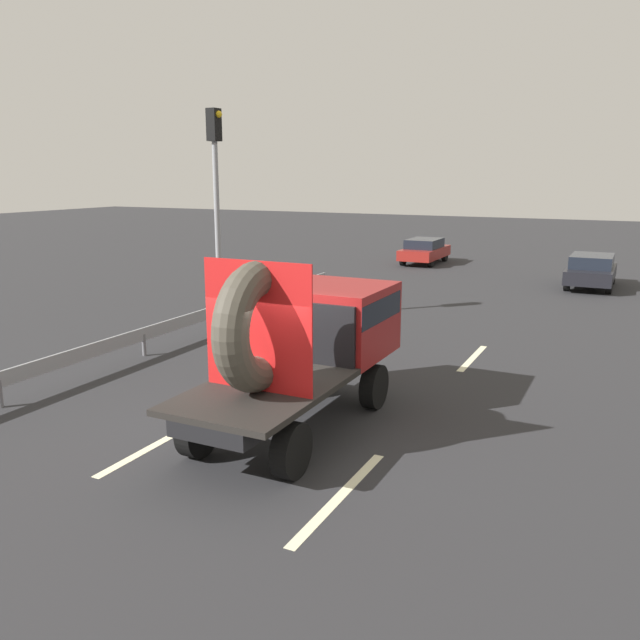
% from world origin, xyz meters
% --- Properties ---
extents(ground_plane, '(120.00, 120.00, 0.00)m').
position_xyz_m(ground_plane, '(0.00, 0.00, 0.00)').
color(ground_plane, '#28282B').
extents(flatbed_truck, '(2.02, 5.29, 3.13)m').
position_xyz_m(flatbed_truck, '(0.33, 1.30, 1.57)').
color(flatbed_truck, black).
rests_on(flatbed_truck, ground_plane).
extents(distant_sedan, '(1.71, 3.98, 1.30)m').
position_xyz_m(distant_sedan, '(3.82, 18.79, 0.70)').
color(distant_sedan, black).
rests_on(distant_sedan, ground_plane).
extents(traffic_light, '(0.42, 0.36, 6.21)m').
position_xyz_m(traffic_light, '(-5.70, 7.08, 4.02)').
color(traffic_light, gray).
rests_on(traffic_light, ground_plane).
extents(guardrail, '(0.10, 16.35, 0.71)m').
position_xyz_m(guardrail, '(-5.28, 5.24, 0.53)').
color(guardrail, gray).
rests_on(guardrail, ground_plane).
extents(lane_dash_left_near, '(0.16, 2.76, 0.01)m').
position_xyz_m(lane_dash_left_near, '(-1.42, -0.95, 0.00)').
color(lane_dash_left_near, beige).
rests_on(lane_dash_left_near, ground_plane).
extents(lane_dash_left_far, '(0.16, 2.88, 0.01)m').
position_xyz_m(lane_dash_left_far, '(-1.42, 7.04, 0.00)').
color(lane_dash_left_far, beige).
rests_on(lane_dash_left_far, ground_plane).
extents(lane_dash_right_near, '(0.16, 2.98, 0.01)m').
position_xyz_m(lane_dash_right_near, '(2.08, -1.21, 0.00)').
color(lane_dash_right_near, beige).
rests_on(lane_dash_right_near, ground_plane).
extents(lane_dash_right_far, '(0.16, 2.49, 0.01)m').
position_xyz_m(lane_dash_right_far, '(2.08, 6.59, 0.00)').
color(lane_dash_right_far, beige).
rests_on(lane_dash_right_far, ground_plane).
extents(oncoming_car, '(1.63, 3.80, 1.24)m').
position_xyz_m(oncoming_car, '(-4.21, 22.68, 0.66)').
color(oncoming_car, black).
rests_on(oncoming_car, ground_plane).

